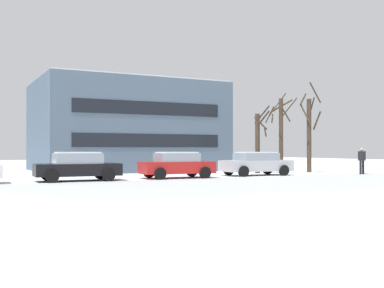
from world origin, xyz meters
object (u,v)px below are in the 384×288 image
parked_car_red (177,165)px  pedestrian_crossing (362,159)px  parked_car_black (78,166)px  parked_car_silver (256,163)px

parked_car_red → pedestrian_crossing: 12.52m
parked_car_black → pedestrian_crossing: size_ratio=2.52×
parked_car_red → parked_car_silver: size_ratio=0.93×
parked_car_red → parked_car_silver: parked_car_red is taller
parked_car_red → parked_car_silver: 5.50m
parked_car_black → parked_car_red: 5.49m
parked_car_silver → pedestrian_crossing: 7.17m
parked_car_silver → parked_car_black: bearing=-179.3°
pedestrian_crossing → parked_car_red: bearing=172.4°
parked_car_silver → pedestrian_crossing: size_ratio=2.61×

